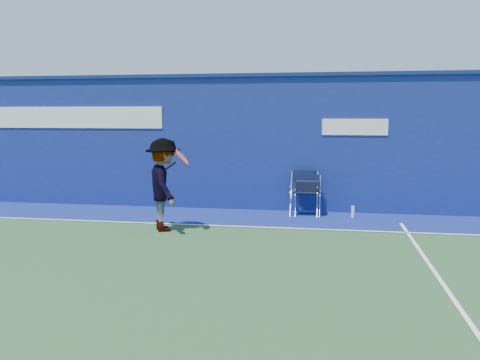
% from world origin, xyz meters
% --- Properties ---
extents(ground, '(80.00, 80.00, 0.00)m').
position_xyz_m(ground, '(0.00, 0.00, 0.00)').
color(ground, '#294C28').
rests_on(ground, ground).
extents(stadium_wall, '(24.00, 0.50, 3.08)m').
position_xyz_m(stadium_wall, '(-0.00, 5.20, 1.55)').
color(stadium_wall, navy).
rests_on(stadium_wall, ground).
extents(out_of_bounds_strip, '(24.00, 1.80, 0.01)m').
position_xyz_m(out_of_bounds_strip, '(0.00, 4.10, 0.00)').
color(out_of_bounds_strip, navy).
rests_on(out_of_bounds_strip, ground).
extents(court_lines, '(24.00, 12.00, 0.01)m').
position_xyz_m(court_lines, '(0.00, 0.60, 0.01)').
color(court_lines, white).
rests_on(court_lines, out_of_bounds_strip).
extents(directors_chair_left, '(0.57, 0.53, 0.97)m').
position_xyz_m(directors_chair_left, '(2.55, 4.60, 0.32)').
color(directors_chair_left, silver).
rests_on(directors_chair_left, ground).
extents(directors_chair_right, '(0.52, 0.46, 0.87)m').
position_xyz_m(directors_chair_right, '(2.63, 4.59, 0.36)').
color(directors_chair_right, silver).
rests_on(directors_chair_right, ground).
extents(water_bottle, '(0.07, 0.07, 0.26)m').
position_xyz_m(water_bottle, '(3.58, 4.46, 0.13)').
color(water_bottle, white).
rests_on(water_bottle, ground).
extents(tennis_player, '(1.10, 1.29, 1.74)m').
position_xyz_m(tennis_player, '(0.01, 2.70, 0.87)').
color(tennis_player, '#EA4738').
rests_on(tennis_player, ground).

